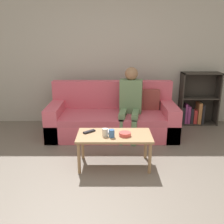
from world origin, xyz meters
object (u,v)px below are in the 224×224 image
Objects in this scene: coffee_table at (113,138)px; tv_remote_1 at (107,131)px; cup_near at (111,133)px; person_adult at (129,98)px; snack_bowl at (124,134)px; cup_far at (104,132)px; tv_remote_0 at (88,132)px; couch at (112,118)px; bookshelf at (195,104)px.

tv_remote_1 reaches higher than coffee_table.
coffee_table is at bearing 68.78° from cup_near.
snack_bowl is (-0.14, -1.10, -0.20)m from person_adult.
cup_far is 0.25m from tv_remote_0.
couch is 1.15m from coffee_table.
snack_bowl is (0.13, -0.04, 0.07)m from coffee_table.
snack_bowl is (0.17, 0.04, -0.03)m from cup_near.
person_adult is (0.28, 1.06, 0.28)m from coffee_table.
coffee_table is 9.66× the size of cup_near.
snack_bowl is at bearing -82.69° from couch.
coffee_table is 0.16m from cup_far.
tv_remote_0 is 0.48m from snack_bowl.
snack_bowl is at bearing -88.13° from person_adult.
cup_near is at bearing -165.34° from snack_bowl.
cup_far is 0.66× the size of snack_bowl.
couch reaches higher than snack_bowl.
tv_remote_0 is 0.24m from tv_remote_1.
bookshelf is at bearing 34.86° from person_adult.
tv_remote_0 is (-0.21, 0.13, -0.04)m from cup_far.
cup_near is at bearing -111.22° from coffee_table.
snack_bowl is (0.25, 0.01, -0.03)m from cup_far.
cup_far reaches higher than coffee_table.
coffee_table is 5.95× the size of tv_remote_0.
tv_remote_1 is 1.16× the size of snack_bowl.
snack_bowl is (0.15, -1.19, 0.18)m from couch.
bookshelf is at bearing 49.63° from snack_bowl.
person_adult is at bearing 75.21° from coffee_table.
cup_near is at bearing -95.93° from person_adult.
cup_far is at bearing -116.27° from tv_remote_1.
snack_bowl is (-1.47, -1.73, 0.06)m from bookshelf.
person_adult reaches higher than coffee_table.
coffee_table is 0.14m from tv_remote_1.
coffee_table is at bearing -63.00° from tv_remote_1.
tv_remote_1 is (-1.69, -1.59, 0.05)m from bookshelf.
couch is 1.21m from snack_bowl.
cup_near is at bearing -90.72° from couch.
couch is at bearing -161.46° from bookshelf.
coffee_table is at bearing 24.45° from cup_far.
bookshelf reaches higher than cup_far.
cup_far is at bearing -155.55° from coffee_table.
couch is 2.24× the size of coffee_table.
cup_far is at bearing 18.67° from tv_remote_0.
coffee_table is 5.42× the size of tv_remote_1.
bookshelf is 2.42m from cup_near.
person_adult is 7.25× the size of tv_remote_0.
coffee_table is (-1.60, -1.69, -0.01)m from bookshelf.
couch reaches higher than cup_far.
person_adult is at bearing 70.32° from cup_far.
couch reaches higher than tv_remote_1.
tv_remote_1 is at bearing -101.55° from person_adult.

